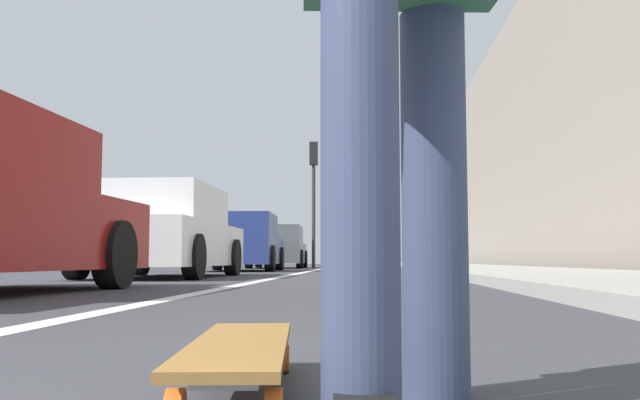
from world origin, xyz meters
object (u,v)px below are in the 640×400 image
object	(u,v)px
parked_car_end	(278,248)
traffic_light	(314,181)
parked_car_far	(242,244)
skateboard	(240,351)
parked_car_mid	(163,233)

from	to	relation	value
parked_car_end	traffic_light	size ratio (longest dim) A/B	1.03
parked_car_far	traffic_light	bearing A→B (deg)	-13.38
skateboard	parked_car_far	xyz separation A→B (m)	(16.67, 3.00, 0.62)
parked_car_far	traffic_light	distance (m)	6.57
parked_car_mid	parked_car_far	distance (m)	6.78
parked_car_end	traffic_light	distance (m)	2.68
parked_car_far	traffic_light	size ratio (longest dim) A/B	0.94
skateboard	parked_car_mid	size ratio (longest dim) A/B	0.19
parked_car_mid	parked_car_end	size ratio (longest dim) A/B	1.02
skateboard	parked_car_far	distance (m)	16.95
skateboard	traffic_light	xyz separation A→B (m)	(22.66, 1.58, 2.93)
traffic_light	skateboard	bearing A→B (deg)	-176.01
skateboard	parked_car_mid	xyz separation A→B (m)	(9.89, 3.09, 0.63)
parked_car_mid	traffic_light	bearing A→B (deg)	-6.76
skateboard	parked_car_end	world-z (taller)	parked_car_end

